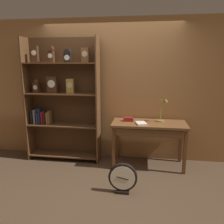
% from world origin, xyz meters
% --- Properties ---
extents(ground_plane, '(10.00, 10.00, 0.00)m').
position_xyz_m(ground_plane, '(0.00, 0.00, 0.00)').
color(ground_plane, '#4C3826').
extents(back_wood_panel, '(4.80, 0.05, 2.60)m').
position_xyz_m(back_wood_panel, '(0.00, 1.26, 1.30)').
color(back_wood_panel, '#9E6B3D').
rests_on(back_wood_panel, ground).
extents(bookshelf, '(1.35, 0.32, 2.25)m').
position_xyz_m(bookshelf, '(-0.91, 1.00, 1.15)').
color(bookshelf, brown).
rests_on(bookshelf, ground).
extents(workbench, '(1.28, 0.58, 0.79)m').
position_xyz_m(workbench, '(0.70, 0.89, 0.69)').
color(workbench, brown).
rests_on(workbench, ground).
extents(desk_lamp, '(0.19, 0.19, 0.45)m').
position_xyz_m(desk_lamp, '(0.93, 1.00, 1.03)').
color(desk_lamp, olive).
rests_on(desk_lamp, workbench).
extents(toolbox_small, '(0.17, 0.10, 0.07)m').
position_xyz_m(toolbox_small, '(0.34, 0.96, 0.83)').
color(toolbox_small, maroon).
rests_on(toolbox_small, workbench).
extents(open_repair_manual, '(0.21, 0.25, 0.02)m').
position_xyz_m(open_repair_manual, '(0.57, 0.81, 0.81)').
color(open_repair_manual, silver).
rests_on(open_repair_manual, workbench).
extents(round_clock_large, '(0.40, 0.11, 0.44)m').
position_xyz_m(round_clock_large, '(0.35, -0.04, 0.23)').
color(round_clock_large, black).
rests_on(round_clock_large, ground).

